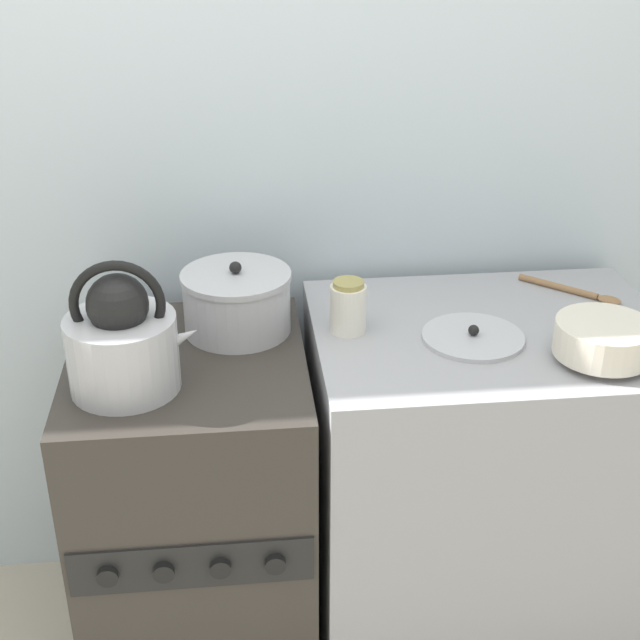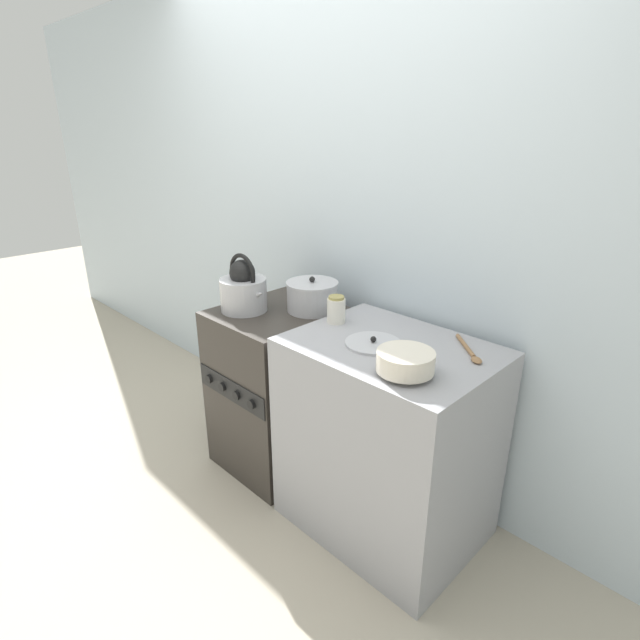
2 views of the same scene
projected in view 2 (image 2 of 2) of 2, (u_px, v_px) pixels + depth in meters
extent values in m
plane|color=#B2A893|center=(238.00, 481.00, 2.55)|extent=(12.00, 12.00, 0.00)
cube|color=silver|center=(332.00, 219.00, 2.55)|extent=(7.00, 0.06, 2.50)
cube|color=#332D28|center=(279.00, 388.00, 2.59)|extent=(0.52, 0.59, 0.85)
cube|color=black|center=(231.00, 390.00, 2.36)|extent=(0.50, 0.01, 0.11)
cylinder|color=black|center=(209.00, 379.00, 2.46)|extent=(0.04, 0.02, 0.04)
cylinder|color=black|center=(222.00, 387.00, 2.39)|extent=(0.04, 0.02, 0.04)
cylinder|color=black|center=(236.00, 395.00, 2.31)|extent=(0.04, 0.02, 0.04)
cylinder|color=black|center=(251.00, 404.00, 2.24)|extent=(0.04, 0.02, 0.04)
cube|color=#99999E|center=(387.00, 439.00, 2.14)|extent=(0.81, 0.61, 0.88)
cylinder|color=#B2B2B7|center=(244.00, 295.00, 2.41)|extent=(0.23, 0.23, 0.16)
sphere|color=black|center=(242.00, 273.00, 2.37)|extent=(0.12, 0.12, 0.12)
torus|color=black|center=(242.00, 273.00, 2.37)|extent=(0.19, 0.02, 0.19)
cone|color=#B2B2B7|center=(257.00, 295.00, 2.33)|extent=(0.11, 0.05, 0.09)
cylinder|color=#B2B2B7|center=(312.00, 298.00, 2.42)|extent=(0.25, 0.25, 0.13)
cylinder|color=#B2B2B7|center=(312.00, 284.00, 2.39)|extent=(0.25, 0.25, 0.01)
sphere|color=black|center=(312.00, 279.00, 2.38)|extent=(0.03, 0.03, 0.03)
cylinder|color=beige|center=(405.00, 372.00, 1.74)|extent=(0.09, 0.09, 0.02)
cylinder|color=beige|center=(405.00, 361.00, 1.73)|extent=(0.20, 0.20, 0.07)
cylinder|color=silver|center=(336.00, 311.00, 2.19)|extent=(0.08, 0.08, 0.11)
cylinder|color=#998C4C|center=(336.00, 297.00, 2.17)|extent=(0.07, 0.07, 0.01)
cylinder|color=#B2B2B7|center=(373.00, 343.00, 1.98)|extent=(0.23, 0.23, 0.01)
sphere|color=black|center=(373.00, 339.00, 1.98)|extent=(0.02, 0.02, 0.02)
cylinder|color=olive|center=(465.00, 346.00, 1.96)|extent=(0.16, 0.15, 0.02)
ellipsoid|color=olive|center=(476.00, 360.00, 1.83)|extent=(0.07, 0.07, 0.02)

